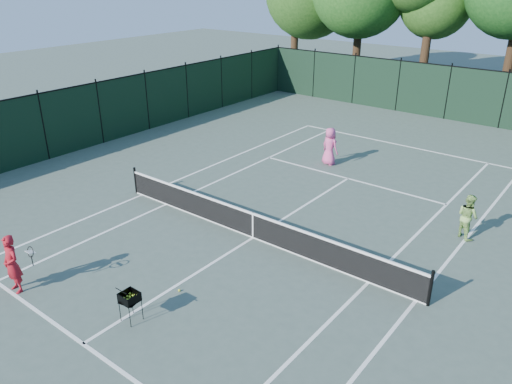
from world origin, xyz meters
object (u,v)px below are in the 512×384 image
Objects in this scene: coach at (12,264)px; player_pink at (330,146)px; player_green at (468,216)px; ball_hopper at (130,298)px; loose_ball_midcourt at (179,290)px.

player_pink is (1.74, 13.61, 0.01)m from coach.
ball_hopper is at bearing 94.40° from player_green.
player_pink is 2.08× the size of ball_hopper.
coach reaches higher than loose_ball_midcourt.
ball_hopper is (3.46, 1.10, -0.16)m from coach.
coach is at bearing -142.69° from loose_ball_midcourt.
player_pink is 12.62m from ball_hopper.
coach is at bearing -174.30° from ball_hopper.
ball_hopper is (-5.17, -9.43, -0.07)m from player_green.
player_green reaches higher than loose_ball_midcourt.
coach reaches higher than ball_hopper.
coach is 0.99× the size of player_pink.
player_pink reaches higher than player_green.
ball_hopper is 11.88× the size of loose_ball_midcourt.
player_pink is 24.66× the size of loose_ball_midcourt.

